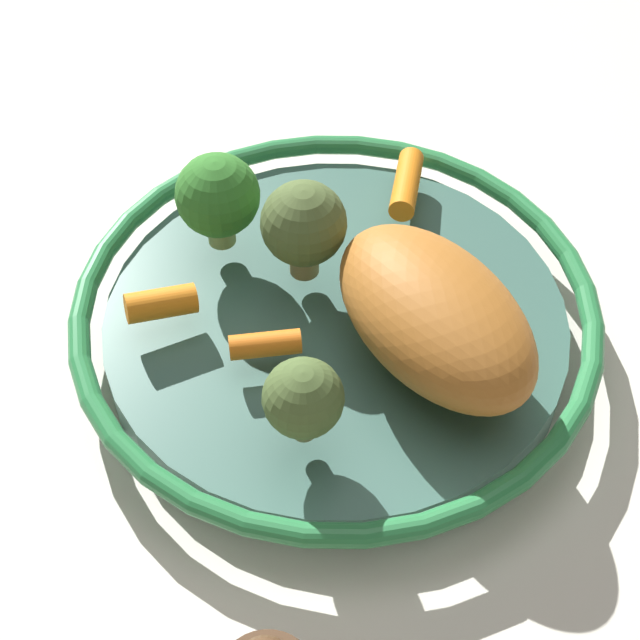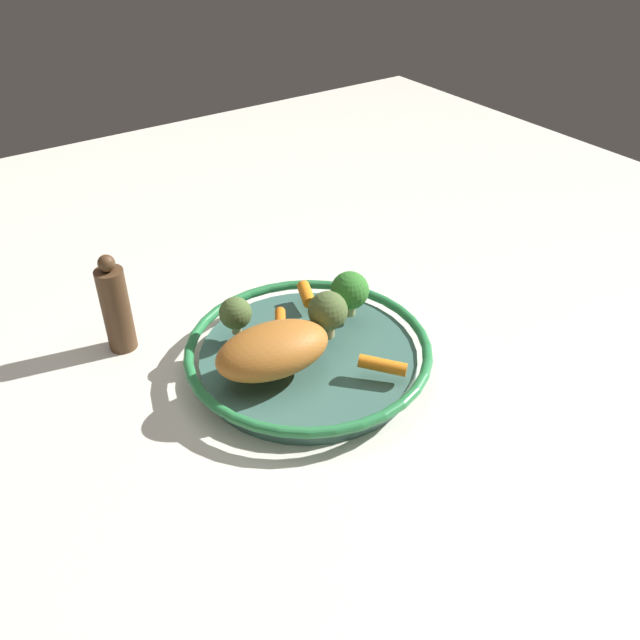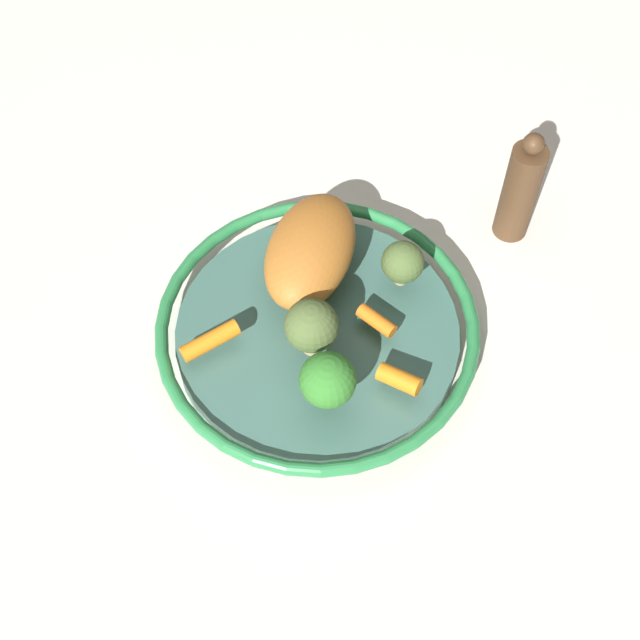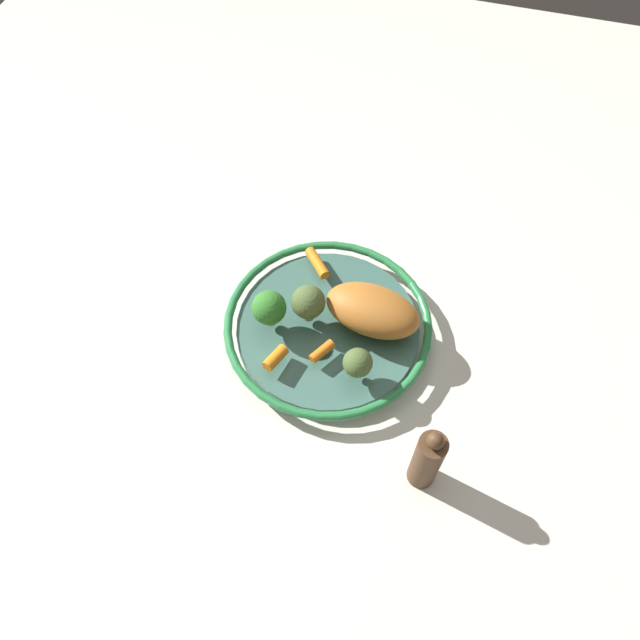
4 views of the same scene
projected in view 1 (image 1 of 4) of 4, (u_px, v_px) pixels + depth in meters
ground_plane at (335, 342)px, 0.66m from camera, size 2.14×2.14×0.00m
serving_bowl at (335, 320)px, 0.64m from camera, size 0.35×0.35×0.04m
roast_chicken_piece at (435, 315)px, 0.58m from camera, size 0.17×0.11×0.06m
baby_carrot_right at (407, 184)px, 0.69m from camera, size 0.06×0.06×0.02m
baby_carrot_center at (161, 303)px, 0.61m from camera, size 0.03×0.05×0.02m
baby_carrot_back at (265, 344)px, 0.59m from camera, size 0.04×0.05×0.02m
broccoli_floret_small at (303, 399)px, 0.53m from camera, size 0.05×0.05×0.06m
broccoli_floret_edge at (301, 226)px, 0.61m from camera, size 0.06×0.06×0.07m
broccoli_floret_large at (218, 196)px, 0.63m from camera, size 0.06×0.06×0.07m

